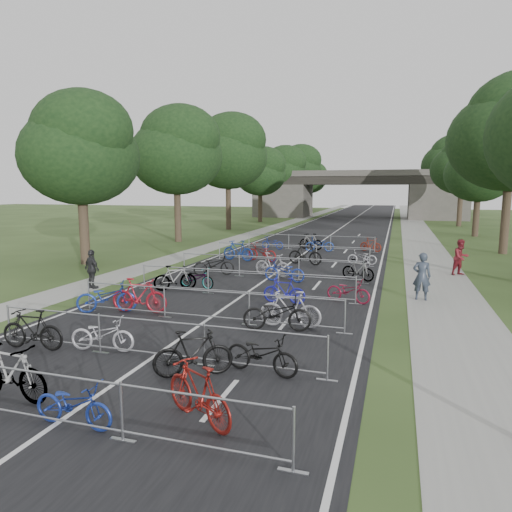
{
  "coord_description": "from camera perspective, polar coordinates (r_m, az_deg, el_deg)",
  "views": [
    {
      "loc": [
        5.99,
        -6.45,
        4.41
      ],
      "look_at": [
        -0.61,
        14.89,
        1.1
      ],
      "focal_mm": 32.0,
      "sensor_mm": 36.0,
      "label": 1
    }
  ],
  "objects": [
    {
      "name": "ground",
      "position": [
        9.84,
        -24.18,
        -18.97
      ],
      "size": [
        200.0,
        200.0,
        0.0
      ],
      "primitive_type": "plane",
      "color": "#2F431D",
      "rests_on": "ground"
    },
    {
      "name": "road",
      "position": [
        56.94,
        11.12,
        3.84
      ],
      "size": [
        11.0,
        140.0,
        0.01
      ],
      "primitive_type": "cube",
      "color": "black",
      "rests_on": "ground"
    },
    {
      "name": "sidewalk_right",
      "position": [
        56.66,
        19.2,
        3.5
      ],
      "size": [
        3.0,
        140.0,
        0.01
      ],
      "primitive_type": "cube",
      "color": "gray",
      "rests_on": "ground"
    },
    {
      "name": "sidewalk_left",
      "position": [
        58.21,
        3.74,
        4.07
      ],
      "size": [
        2.0,
        140.0,
        0.01
      ],
      "primitive_type": "cube",
      "color": "gray",
      "rests_on": "ground"
    },
    {
      "name": "lane_markings",
      "position": [
        56.94,
        11.12,
        3.83
      ],
      "size": [
        0.12,
        140.0,
        0.0
      ],
      "primitive_type": "cube",
      "color": "silver",
      "rests_on": "ground"
    },
    {
      "name": "overpass_bridge",
      "position": [
        71.71,
        12.5,
        7.53
      ],
      "size": [
        31.0,
        8.0,
        7.05
      ],
      "color": "#484740",
      "rests_on": "ground"
    },
    {
      "name": "tree_left_0",
      "position": [
        28.41,
        -21.09,
        12.07
      ],
      "size": [
        6.72,
        6.72,
        10.25
      ],
      "color": "#33261C",
      "rests_on": "ground"
    },
    {
      "name": "tree_left_1",
      "position": [
        38.63,
        -9.85,
        12.6
      ],
      "size": [
        7.56,
        7.56,
        11.53
      ],
      "color": "#33261C",
      "rests_on": "ground"
    },
    {
      "name": "tree_left_2",
      "position": [
        49.67,
        -3.44,
        12.69
      ],
      "size": [
        8.4,
        8.4,
        12.81
      ],
      "color": "#33261C",
      "rests_on": "ground"
    },
    {
      "name": "tree_right_2",
      "position": [
        46.95,
        26.28,
        9.45
      ],
      "size": [
        6.16,
        6.16,
        9.39
      ],
      "color": "#33261C",
      "rests_on": "ground"
    },
    {
      "name": "tree_left_3",
      "position": [
        60.95,
        0.61,
        10.38
      ],
      "size": [
        6.72,
        6.72,
        10.25
      ],
      "color": "#33261C",
      "rests_on": "ground"
    },
    {
      "name": "tree_right_3",
      "position": [
        58.86,
        24.52,
        10.13
      ],
      "size": [
        7.17,
        7.17,
        10.93
      ],
      "color": "#33261C",
      "rests_on": "ground"
    },
    {
      "name": "tree_left_4",
      "position": [
        72.55,
        3.36,
        10.7
      ],
      "size": [
        7.56,
        7.56,
        11.53
      ],
      "color": "#33261C",
      "rests_on": "ground"
    },
    {
      "name": "tree_right_4",
      "position": [
        70.82,
        23.35,
        10.58
      ],
      "size": [
        8.18,
        8.18,
        12.47
      ],
      "color": "#33261C",
      "rests_on": "ground"
    },
    {
      "name": "tree_left_5",
      "position": [
        84.27,
        5.36,
        10.92
      ],
      "size": [
        8.4,
        8.4,
        12.81
      ],
      "color": "#33261C",
      "rests_on": "ground"
    },
    {
      "name": "tree_right_5",
      "position": [
        82.7,
        22.4,
        8.87
      ],
      "size": [
        6.16,
        6.16,
        9.39
      ],
      "color": "#33261C",
      "rests_on": "ground"
    },
    {
      "name": "tree_left_6",
      "position": [
        95.99,
        6.84,
        9.61
      ],
      "size": [
        6.72,
        6.72,
        10.25
      ],
      "color": "#33261C",
      "rests_on": "ground"
    },
    {
      "name": "tree_right_6",
      "position": [
        94.68,
        21.79,
        9.36
      ],
      "size": [
        7.17,
        7.17,
        10.93
      ],
      "color": "#33261C",
      "rests_on": "ground"
    },
    {
      "name": "barrier_row_0",
      "position": [
        9.61,
        -24.38,
        -16.07
      ],
      "size": [
        9.7,
        0.08,
        1.1
      ],
      "color": "#919398",
      "rests_on": "ground"
    },
    {
      "name": "barrier_row_1",
      "position": [
        12.32,
        -13.1,
        -10.08
      ],
      "size": [
        9.7,
        0.08,
        1.1
      ],
      "color": "#919398",
      "rests_on": "ground"
    },
    {
      "name": "barrier_row_2",
      "position": [
        15.4,
        -6.33,
        -6.16
      ],
      "size": [
        9.7,
        0.08,
        1.1
      ],
      "color": "#919398",
      "rests_on": "ground"
    },
    {
      "name": "barrier_row_3",
      "position": [
        18.85,
        -1.72,
        -3.41
      ],
      "size": [
        9.7,
        0.08,
        1.1
      ],
      "color": "#919398",
      "rests_on": "ground"
    },
    {
      "name": "barrier_row_4",
      "position": [
        22.6,
        1.56,
        -1.42
      ],
      "size": [
        9.7,
        0.08,
        1.1
      ],
      "color": "#919398",
      "rests_on": "ground"
    },
    {
      "name": "barrier_row_5",
      "position": [
        27.39,
        4.38,
        0.29
      ],
      "size": [
        9.7,
        0.08,
        1.1
      ],
      "color": "#919398",
      "rests_on": "ground"
    },
    {
      "name": "barrier_row_6",
      "position": [
        33.22,
        6.69,
        1.69
      ],
      "size": [
        9.7,
        0.08,
        1.1
      ],
      "color": "#919398",
      "rests_on": "ground"
    },
    {
      "name": "bike_1",
      "position": [
        11.1,
        -28.4,
        -12.63
      ],
      "size": [
        2.09,
        0.74,
        1.23
      ],
      "primitive_type": "imported",
      "rotation": [
        0.0,
        0.0,
        1.49
      ],
      "color": "#919398",
      "rests_on": "ground"
    },
    {
      "name": "bike_2",
      "position": [
        9.52,
        -21.84,
        -16.86
      ],
      "size": [
        1.69,
        0.62,
        0.88
      ],
      "primitive_type": "imported",
      "rotation": [
        0.0,
        0.0,
        1.55
      ],
      "color": "navy",
      "rests_on": "ground"
    },
    {
      "name": "bike_3",
      "position": [
        9.04,
        -7.2,
        -16.62
      ],
      "size": [
        1.99,
        1.48,
        1.19
      ],
      "primitive_type": "imported",
      "rotation": [
        0.0,
        0.0,
        4.18
      ],
      "color": "maroon",
      "rests_on": "ground"
    },
    {
      "name": "bike_4",
      "position": [
        14.1,
        -26.18,
        -8.28
      ],
      "size": [
        1.93,
        0.67,
        1.14
      ],
      "primitive_type": "imported",
      "rotation": [
        0.0,
        0.0,
        4.79
      ],
      "color": "black",
      "rests_on": "ground"
    },
    {
      "name": "bike_5",
      "position": [
        13.27,
        -18.64,
        -9.29
      ],
      "size": [
        1.88,
        0.91,
        0.95
      ],
      "primitive_type": "imported",
      "rotation": [
        0.0,
        0.0,
        1.73
      ],
      "color": "#B8B6BF",
      "rests_on": "ground"
    },
    {
      "name": "bike_6",
      "position": [
        11.06,
        -7.87,
        -11.99
      ],
      "size": [
        1.91,
        1.39,
        1.14
      ],
      "primitive_type": "imported",
      "rotation": [
        0.0,
        0.0,
        2.08
      ],
      "color": "black",
      "rests_on": "ground"
    },
    {
      "name": "bike_7",
      "position": [
        11.14,
        0.71,
        -12.14
      ],
      "size": [
        1.99,
        1.0,
        1.0
      ],
      "primitive_type": "imported",
      "rotation": [
        0.0,
        0.0,
        1.39
      ],
      "color": "black",
      "rests_on": "ground"
    },
    {
      "name": "bike_8",
      "position": [
        17.22,
        -18.16,
        -4.94
      ],
      "size": [
        2.22,
        1.57,
        1.11
      ],
      "primitive_type": "imported",
      "rotation": [
        0.0,
        0.0,
        2.01
      ],
      "color": "navy",
      "rests_on": "ground"
    },
    {
      "name": "bike_9",
      "position": [
        16.82,
        -14.39,
        -4.85
      ],
      "size": [
        2.13,
        0.8,
        1.25
      ],
      "primitive_type": "imported",
      "rotation": [
        0.0,
        0.0,
        1.68
      ],
      "color": "maroon",
      "rests_on": "ground"
    },
    {
      "name": "bike_10",
      "position": [
        14.31,
        2.65,
        -7.19
      ],
      "size": [
        2.23,
        1.12,
        1.12
      ],
      "primitive_type": "imported",
      "rotation": [
        0.0,
        0.0,
        1.76
      ],
      "color": "black",
      "rests_on": "ground"
    },
    {
      "name": "bike_11",
      "position": [
        14.63,
        4.31,
        -6.69
      ],
      "size": [
        2.01,
        0.61,
        1.2
      ],
      "primitive_type": "imported",
      "rotation": [
        0.0,
        0.0,
        4.74
      ],
      "color": "#A5A4AB",
      "rests_on": "ground"
    },
    {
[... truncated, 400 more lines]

